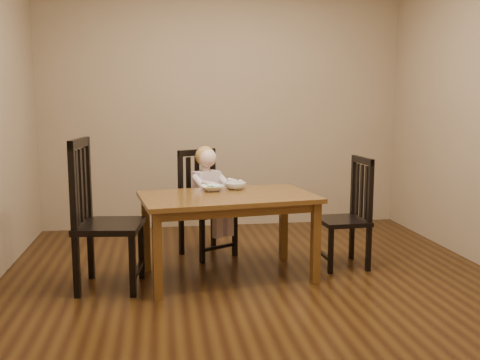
{
  "coord_description": "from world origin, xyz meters",
  "views": [
    {
      "loc": [
        -0.71,
        -3.93,
        1.4
      ],
      "look_at": [
        -0.08,
        0.25,
        0.78
      ],
      "focal_mm": 40.0,
      "sensor_mm": 36.0,
      "label": 1
    }
  ],
  "objects": [
    {
      "name": "bowl_peas",
      "position": [
        -0.29,
        0.38,
        0.7
      ],
      "size": [
        0.2,
        0.2,
        0.05
      ],
      "primitive_type": "imported",
      "rotation": [
        0.0,
        0.0,
        0.07
      ],
      "color": "silver",
      "rests_on": "dining_table"
    },
    {
      "name": "room",
      "position": [
        0.0,
        0.0,
        1.35
      ],
      "size": [
        4.01,
        4.01,
        2.71
      ],
      "color": "#3D240C",
      "rests_on": "ground"
    },
    {
      "name": "toddler",
      "position": [
        -0.29,
        0.82,
        0.6
      ],
      "size": [
        0.46,
        0.49,
        0.54
      ],
      "primitive_type": null,
      "rotation": [
        0.0,
        0.0,
        3.66
      ],
      "color": "silver",
      "rests_on": "chair_child"
    },
    {
      "name": "bowl_veg",
      "position": [
        -0.09,
        0.44,
        0.7
      ],
      "size": [
        0.18,
        0.18,
        0.06
      ],
      "primitive_type": "imported",
      "rotation": [
        0.0,
        0.0,
        0.01
      ],
      "color": "silver",
      "rests_on": "dining_table"
    },
    {
      "name": "chair_right",
      "position": [
        0.86,
        0.33,
        0.45
      ],
      "size": [
        0.4,
        0.42,
        0.94
      ],
      "rotation": [
        0.0,
        0.0,
        1.62
      ],
      "color": "black",
      "rests_on": "room"
    },
    {
      "name": "chair_left",
      "position": [
        -1.15,
        0.08,
        0.54
      ],
      "size": [
        0.52,
        0.54,
        1.13
      ],
      "rotation": [
        0.0,
        0.0,
        -1.69
      ],
      "color": "black",
      "rests_on": "room"
    },
    {
      "name": "fork",
      "position": [
        -0.33,
        0.36,
        0.72
      ],
      "size": [
        0.09,
        0.09,
        0.04
      ],
      "rotation": [
        0.0,
        0.0,
        0.77
      ],
      "color": "silver",
      "rests_on": "bowl_peas"
    },
    {
      "name": "chair_child",
      "position": [
        -0.32,
        0.87,
        0.46
      ],
      "size": [
        0.56,
        0.55,
        0.96
      ],
      "rotation": [
        0.0,
        0.0,
        3.66
      ],
      "color": "black",
      "rests_on": "room"
    },
    {
      "name": "dining_table",
      "position": [
        -0.19,
        0.19,
        0.59
      ],
      "size": [
        1.44,
        0.99,
        0.67
      ],
      "rotation": [
        0.0,
        0.0,
        0.14
      ],
      "color": "#472810",
      "rests_on": "room"
    }
  ]
}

